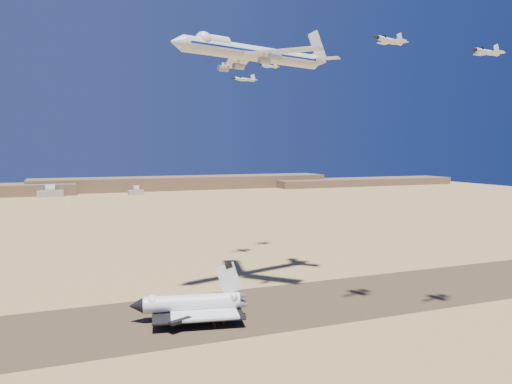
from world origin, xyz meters
name	(u,v)px	position (x,y,z in m)	size (l,w,h in m)	color
ground	(216,314)	(0.00, 0.00, 0.00)	(1200.00, 1200.00, 0.00)	#A9854B
runway	(216,314)	(0.00, 0.00, 0.03)	(600.00, 50.00, 0.06)	#4F3E27
ridgeline	(149,185)	(65.32, 527.31, 7.63)	(960.00, 90.00, 18.00)	brown
hangars	(47,193)	(-64.00, 478.43, 4.83)	(200.50, 29.50, 30.00)	#A09C8E
shuttle	(191,305)	(-9.61, -2.93, 5.19)	(39.20, 28.88, 19.30)	white
carrier_747	(250,53)	(20.34, 19.16, 94.39)	(74.84, 56.00, 18.69)	silver
crew_a	(213,322)	(-3.99, -10.36, 0.95)	(0.65, 0.42, 1.77)	#DC3F0C
crew_b	(215,326)	(-4.47, -13.86, 0.85)	(0.77, 0.45, 1.59)	#DC3F0C
crew_c	(224,323)	(-1.11, -12.31, 0.98)	(1.08, 0.55, 1.85)	#DC3F0C
chase_jet_a	(389,40)	(50.73, -26.63, 92.49)	(16.15, 9.50, 4.14)	silver
chase_jet_b	(486,52)	(75.91, -42.15, 87.86)	(15.43, 8.83, 3.90)	silver
chase_jet_c	(244,79)	(36.25, 69.23, 91.62)	(15.11, 8.82, 3.85)	silver
chase_jet_d	(269,66)	(54.82, 82.25, 101.08)	(13.56, 8.02, 3.48)	silver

